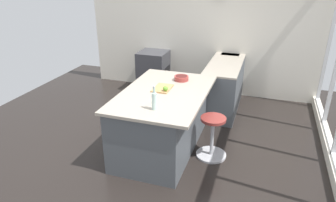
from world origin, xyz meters
name	(u,v)px	position (x,y,z in m)	size (l,w,h in m)	color
ground_plane	(156,152)	(0.00, 0.00, 0.00)	(7.06, 7.06, 0.00)	black
interior_partition_left	(200,28)	(-2.71, 0.00, 1.37)	(0.15, 4.87, 2.74)	silver
sink_cabinet	(227,78)	(-2.37, 0.68, 0.46)	(2.53, 0.60, 1.18)	#4C5156
oven_range	(154,71)	(-2.36, -0.93, 0.44)	(0.60, 0.61, 0.87)	#38383D
kitchen_island	(162,120)	(-0.17, 0.03, 0.46)	(1.83, 1.18, 0.92)	#4C5156
stool_by_window	(212,138)	(-0.16, 0.80, 0.29)	(0.44, 0.44, 0.62)	#B7B7BC
cutting_board	(163,88)	(-0.27, 0.01, 0.93)	(0.36, 0.24, 0.02)	tan
apple_green	(165,89)	(-0.15, 0.10, 0.98)	(0.07, 0.07, 0.07)	#609E2D
water_bottle	(154,100)	(0.43, 0.15, 1.04)	(0.06, 0.06, 0.31)	silver
fruit_bowl	(181,78)	(-0.70, 0.17, 0.96)	(0.22, 0.22, 0.07)	#993833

